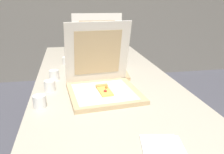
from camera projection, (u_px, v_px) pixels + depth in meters
name	position (u px, v px, depth m)	size (l,w,h in m)	color
table	(104.00, 85.00, 1.52)	(0.85, 2.12, 0.75)	#BCB29E
pizza_box_front	(103.00, 83.00, 1.26)	(0.39, 0.40, 0.37)	tan
pizza_box_middle	(99.00, 63.00, 1.63)	(0.39, 0.42, 0.38)	tan
cup_white_far	(67.00, 61.00, 1.80)	(0.06, 0.06, 0.06)	white
cup_white_near_left	(40.00, 101.00, 1.10)	(0.06, 0.06, 0.06)	white
cup_white_mid	(54.00, 75.00, 1.47)	(0.06, 0.06, 0.06)	white
cup_white_near_center	(50.00, 86.00, 1.29)	(0.06, 0.06, 0.06)	white
napkin_pile	(162.00, 146.00, 0.81)	(0.16, 0.16, 0.01)	white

